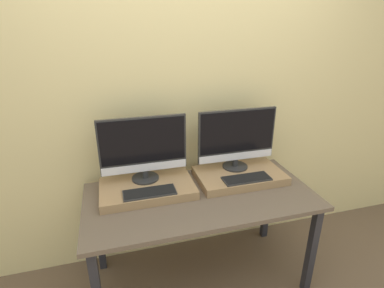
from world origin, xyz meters
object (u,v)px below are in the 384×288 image
at_px(keyboard_left, 150,192).
at_px(keyboard_right, 247,178).
at_px(monitor_right, 237,138).
at_px(monitor_left, 143,147).

distance_m(keyboard_left, keyboard_right, 0.68).
xyz_separation_m(keyboard_left, monitor_right, (0.68, 0.20, 0.23)).
bearing_deg(monitor_left, keyboard_right, -16.40).
bearing_deg(keyboard_right, monitor_right, 90.00).
bearing_deg(monitor_right, monitor_left, 180.00).
height_order(monitor_right, keyboard_right, monitor_right).
xyz_separation_m(keyboard_left, keyboard_right, (0.68, 0.00, 0.00)).
relative_size(monitor_left, keyboard_right, 1.74).
xyz_separation_m(monitor_left, keyboard_left, (0.00, -0.20, -0.23)).
relative_size(keyboard_left, monitor_right, 0.57).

